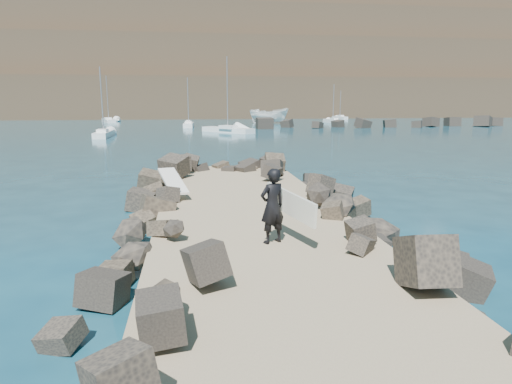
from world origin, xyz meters
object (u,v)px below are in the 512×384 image
surfer_with_board (275,206)px  sailboat_b (189,125)px  boat_imported (269,116)px  surfboard_resting (173,184)px

surfer_with_board → sailboat_b: size_ratio=0.29×
sailboat_b → boat_imported: bearing=35.1°
surfboard_resting → surfer_with_board: 7.06m
sailboat_b → surfboard_resting: bearing=-90.4°
surfboard_resting → sailboat_b: bearing=75.6°
surfer_with_board → sailboat_b: sailboat_b is taller
boat_imported → sailboat_b: (-14.86, -10.45, -1.05)m
boat_imported → surfboard_resting: bearing=175.7°
surfboard_resting → sailboat_b: sailboat_b is taller
boat_imported → surfer_with_board: bearing=178.9°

